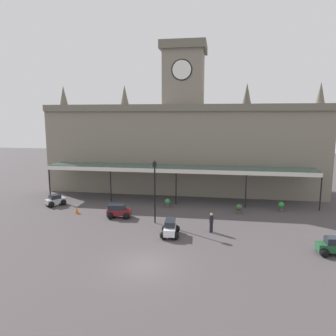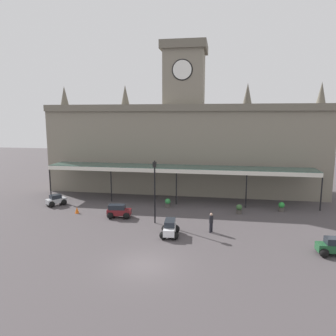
# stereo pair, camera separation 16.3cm
# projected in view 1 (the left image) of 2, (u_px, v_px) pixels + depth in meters

# --- Properties ---
(ground_plane) EXTENTS (140.00, 140.00, 0.00)m
(ground_plane) POSITION_uv_depth(u_px,v_px,m) (145.00, 266.00, 20.70)
(ground_plane) COLOR #474143
(station_building) EXTENTS (34.41, 6.94, 18.43)m
(station_building) POSITION_uv_depth(u_px,v_px,m) (183.00, 143.00, 40.95)
(station_building) COLOR gray
(station_building) RESTS_ON ground
(entrance_canopy) EXTENTS (30.03, 3.26, 4.02)m
(entrance_canopy) POSITION_uv_depth(u_px,v_px,m) (178.00, 168.00, 35.78)
(entrance_canopy) COLOR #38564C
(entrance_canopy) RESTS_ON ground
(car_silver_sedan) EXTENTS (2.17, 2.25, 1.19)m
(car_silver_sedan) POSITION_uv_depth(u_px,v_px,m) (56.00, 201.00, 34.59)
(car_silver_sedan) COLOR #B2B5BA
(car_silver_sedan) RESTS_ON ground
(car_white_estate) EXTENTS (1.65, 2.31, 1.27)m
(car_white_estate) POSITION_uv_depth(u_px,v_px,m) (170.00, 229.00, 25.84)
(car_white_estate) COLOR silver
(car_white_estate) RESTS_ON ground
(car_maroon_estate) EXTENTS (2.34, 1.72, 1.27)m
(car_maroon_estate) POSITION_uv_depth(u_px,v_px,m) (119.00, 212.00, 30.44)
(car_maroon_estate) COLOR maroon
(car_maroon_estate) RESTS_ON ground
(car_green_estate) EXTENTS (2.30, 1.64, 1.27)m
(car_green_estate) POSITION_uv_depth(u_px,v_px,m) (334.00, 247.00, 22.26)
(car_green_estate) COLOR #1E512D
(car_green_estate) RESTS_ON ground
(pedestrian_crossing_forecourt) EXTENTS (0.34, 0.36, 1.67)m
(pedestrian_crossing_forecourt) POSITION_uv_depth(u_px,v_px,m) (211.00, 222.00, 26.54)
(pedestrian_crossing_forecourt) COLOR black
(pedestrian_crossing_forecourt) RESTS_ON ground
(victorian_lamppost) EXTENTS (0.30, 0.30, 5.75)m
(victorian_lamppost) POSITION_uv_depth(u_px,v_px,m) (155.00, 185.00, 28.44)
(victorian_lamppost) COLOR black
(victorian_lamppost) RESTS_ON ground
(traffic_cone) EXTENTS (0.40, 0.40, 0.66)m
(traffic_cone) POSITION_uv_depth(u_px,v_px,m) (77.00, 210.00, 31.81)
(traffic_cone) COLOR orange
(traffic_cone) RESTS_ON ground
(planter_by_canopy) EXTENTS (0.60, 0.60, 0.96)m
(planter_by_canopy) POSITION_uv_depth(u_px,v_px,m) (281.00, 206.00, 32.55)
(planter_by_canopy) COLOR #47423D
(planter_by_canopy) RESTS_ON ground
(planter_forecourt_centre) EXTENTS (0.60, 0.60, 0.96)m
(planter_forecourt_centre) POSITION_uv_depth(u_px,v_px,m) (239.00, 209.00, 31.69)
(planter_forecourt_centre) COLOR #47423D
(planter_forecourt_centre) RESTS_ON ground
(planter_near_kerb) EXTENTS (0.60, 0.60, 0.96)m
(planter_near_kerb) POSITION_uv_depth(u_px,v_px,m) (168.00, 203.00, 33.91)
(planter_near_kerb) COLOR #47423D
(planter_near_kerb) RESTS_ON ground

